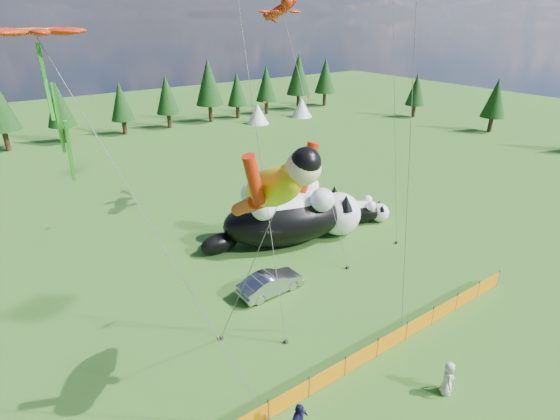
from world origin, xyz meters
name	(u,v)px	position (x,y,z in m)	size (l,w,h in m)	color
ground	(318,330)	(0.00, 0.00, 0.00)	(160.00, 160.00, 0.00)	#0D3B0A
safety_fence	(361,357)	(0.00, -3.00, 0.50)	(22.06, 0.06, 1.10)	#262626
tree_line	(85,107)	(0.00, 45.00, 4.00)	(90.00, 4.00, 8.00)	black
festival_tents	(187,124)	(11.00, 40.00, 1.40)	(50.00, 3.20, 2.80)	white
cat_large	(292,215)	(4.62, 8.38, 1.98)	(11.31, 6.31, 4.17)	black
cat_small	(359,211)	(10.59, 7.91, 0.90)	(4.76, 3.63, 1.90)	black
car	(271,283)	(-0.10, 4.05, 0.63)	(1.34, 3.85, 1.27)	#ADADB1
spectator_e	(448,378)	(1.81, -6.12, 0.78)	(0.77, 0.50, 1.57)	beige
superhero_kite	(272,188)	(-3.65, -1.38, 8.92)	(4.76, 6.18, 11.29)	yellow
gecko_kite	(280,10)	(7.79, 14.33, 14.71)	(4.05, 13.67, 18.39)	red
flower_kite	(37,38)	(-9.61, 1.66, 13.83)	(6.27, 6.52, 15.36)	red
diamond_kite_c	(416,18)	(2.94, -1.44, 14.32)	(0.95, 1.59, 16.02)	#0B34AC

